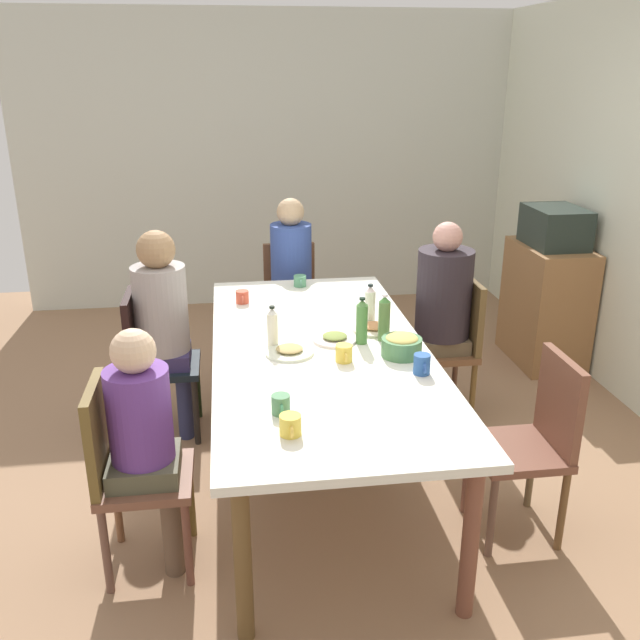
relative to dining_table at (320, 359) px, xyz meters
The scene contains 28 objects.
ground_plane 0.70m from the dining_table, ahead, with size 7.31×7.31×0.00m, color #967152.
wall_left 3.16m from the dining_table, behind, with size 0.12×4.52×2.60m, color silver.
dining_table is the anchor object (origin of this frame).
chair_0 1.12m from the dining_table, 122.89° to the left, with size 0.40×0.40×0.90m.
person_0 1.04m from the dining_table, 125.55° to the left, with size 0.34×0.34×1.27m.
chair_1 1.12m from the dining_table, 57.11° to the right, with size 0.40×0.40×0.90m.
person_1 1.03m from the dining_table, 54.28° to the right, with size 0.30×0.30×1.14m.
chair_2 1.59m from the dining_table, behind, with size 0.40×0.40×0.90m.
person_2 1.49m from the dining_table, behind, with size 0.30×0.30×1.27m.
chair_3 1.12m from the dining_table, 57.11° to the left, with size 0.40×0.40×0.90m.
chair_4 1.12m from the dining_table, 122.89° to the right, with size 0.40×0.40×0.90m.
person_4 1.03m from the dining_table, 125.58° to the right, with size 0.31×0.31×1.27m.
plate_0 0.39m from the dining_table, 121.09° to the left, with size 0.24×0.24×0.04m.
plate_1 0.19m from the dining_table, 69.55° to the right, with size 0.25×0.25×0.04m.
plate_2 0.14m from the dining_table, 131.11° to the left, with size 0.24×0.24×0.04m.
bowl_0 0.44m from the dining_table, 67.28° to the left, with size 0.20×0.20×0.11m.
cup_0 0.91m from the dining_table, 15.30° to the right, with size 0.12×0.09×0.08m.
cup_1 1.05m from the dining_table, behind, with size 0.12×0.08×0.07m.
cup_2 0.59m from the dining_table, 47.92° to the left, with size 0.12×0.08×0.10m.
cup_3 0.86m from the dining_table, 153.95° to the right, with size 0.12×0.08×0.08m.
cup_4 0.24m from the dining_table, 25.12° to the left, with size 0.12×0.08×0.09m.
cup_5 0.75m from the dining_table, 20.67° to the right, with size 0.11×0.08×0.08m.
bottle_0 0.40m from the dining_table, 98.64° to the left, with size 0.06×0.06×0.26m.
bottle_1 0.47m from the dining_table, 132.77° to the left, with size 0.06×0.06×0.23m.
bottle_2 0.29m from the dining_table, 97.07° to the left, with size 0.06×0.06×0.25m.
bottle_3 0.30m from the dining_table, 100.04° to the right, with size 0.06×0.06×0.22m.
side_cabinet 2.34m from the dining_table, 125.27° to the left, with size 0.70×0.44×0.90m, color #95683F.
microwave 2.35m from the dining_table, 125.27° to the left, with size 0.48×0.36×0.28m, color #232F29.
Camera 1 is at (3.24, -0.45, 2.13)m, focal length 38.54 mm.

